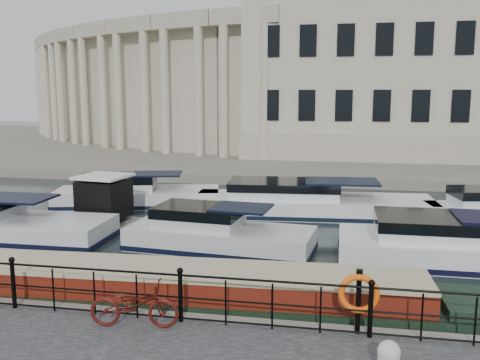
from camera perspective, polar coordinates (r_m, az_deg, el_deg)
name	(u,v)px	position (r m, az deg, el deg)	size (l,w,h in m)	color
ground_plane	(207,305)	(14.30, -3.57, -13.19)	(160.00, 160.00, 0.00)	black
far_bank	(307,147)	(52.15, 7.11, 3.56)	(120.00, 42.00, 0.55)	#6B665B
railing	(180,293)	(11.85, -6.38, -11.88)	(24.14, 0.14, 1.22)	black
civic_building	(293,74)	(47.71, 5.71, 11.18)	(53.55, 31.84, 16.85)	#ADA38C
bicycle	(134,305)	(11.80, -11.23, -12.90)	(0.66, 1.90, 1.00)	#4B120D
mooring_bollard	(389,358)	(10.29, 15.57, -17.84)	(0.54, 0.54, 0.61)	silver
life_ring_post	(359,295)	(11.38, 12.55, -11.86)	(0.84, 0.21, 1.37)	black
narrowboat	(181,300)	(13.74, -6.29, -12.56)	(15.07, 2.66, 1.55)	black
harbour_hut	(104,202)	(22.90, -14.27, -2.34)	(2.90, 2.53, 2.16)	#6B665B
cabin_cruisers	(247,219)	(21.76, 0.79, -4.23)	(28.17, 10.23, 1.99)	silver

